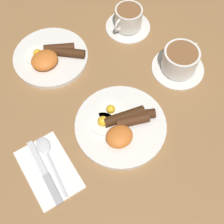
# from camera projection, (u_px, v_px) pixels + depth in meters

# --- Properties ---
(ground_plane) EXTENTS (3.00, 3.00, 0.00)m
(ground_plane) POSITION_uv_depth(u_px,v_px,m) (121.00, 127.00, 0.82)
(ground_plane) COLOR olive
(breakfast_plate_near) EXTENTS (0.24, 0.24, 0.05)m
(breakfast_plate_near) POSITION_uv_depth(u_px,v_px,m) (121.00, 125.00, 0.80)
(breakfast_plate_near) COLOR silver
(breakfast_plate_near) RESTS_ON ground_plane
(breakfast_plate_far) EXTENTS (0.22, 0.22, 0.05)m
(breakfast_plate_far) POSITION_uv_depth(u_px,v_px,m) (51.00, 57.00, 0.91)
(breakfast_plate_far) COLOR silver
(breakfast_plate_far) RESTS_ON ground_plane
(teacup_near) EXTENTS (0.15, 0.15, 0.07)m
(teacup_near) POSITION_uv_depth(u_px,v_px,m) (180.00, 61.00, 0.88)
(teacup_near) COLOR silver
(teacup_near) RESTS_ON ground_plane
(teacup_far) EXTENTS (0.14, 0.14, 0.07)m
(teacup_far) POSITION_uv_depth(u_px,v_px,m) (128.00, 20.00, 0.96)
(teacup_far) COLOR silver
(teacup_far) RESTS_ON ground_plane
(napkin) EXTENTS (0.11, 0.18, 0.01)m
(napkin) POSITION_uv_depth(u_px,v_px,m) (49.00, 169.00, 0.76)
(napkin) COLOR white
(napkin) RESTS_ON ground_plane
(knife) EXTENTS (0.03, 0.18, 0.01)m
(knife) POSITION_uv_depth(u_px,v_px,m) (46.00, 175.00, 0.75)
(knife) COLOR silver
(knife) RESTS_ON napkin
(spoon) EXTENTS (0.04, 0.17, 0.01)m
(spoon) POSITION_uv_depth(u_px,v_px,m) (46.00, 151.00, 0.78)
(spoon) COLOR silver
(spoon) RESTS_ON napkin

